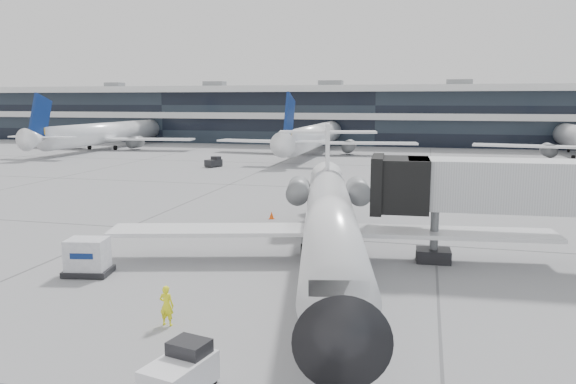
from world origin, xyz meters
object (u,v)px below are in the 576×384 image
(baggage_tug, at_px, (181,372))
(ramp_worker, at_px, (167,306))
(regional_jet, at_px, (330,218))
(jet_bridge, at_px, (569,188))
(cargo_uld, at_px, (88,257))

(baggage_tug, bearing_deg, ramp_worker, 133.64)
(regional_jet, relative_size, jet_bridge, 1.66)
(ramp_worker, xyz_separation_m, baggage_tug, (2.61, -4.45, -0.15))
(ramp_worker, distance_m, cargo_uld, 8.14)
(ramp_worker, height_order, baggage_tug, ramp_worker)
(jet_bridge, distance_m, cargo_uld, 24.00)
(ramp_worker, relative_size, cargo_uld, 0.65)
(regional_jet, xyz_separation_m, ramp_worker, (-4.55, -10.08, -1.53))
(baggage_tug, bearing_deg, jet_bridge, 62.64)
(regional_jet, xyz_separation_m, baggage_tug, (-1.94, -14.53, -1.68))
(jet_bridge, distance_m, baggage_tug, 21.31)
(jet_bridge, distance_m, ramp_worker, 20.23)
(baggage_tug, distance_m, cargo_uld, 13.04)
(jet_bridge, relative_size, cargo_uld, 7.32)
(ramp_worker, bearing_deg, regional_jet, -112.45)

